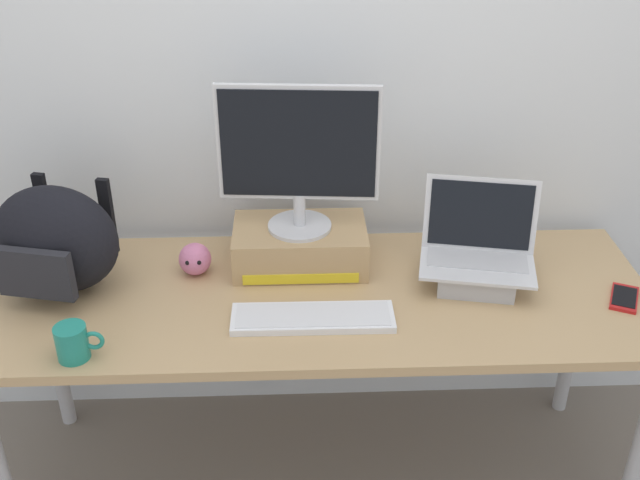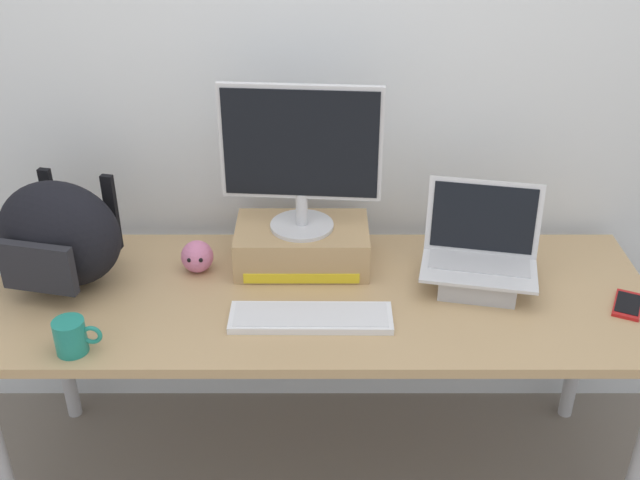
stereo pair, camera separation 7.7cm
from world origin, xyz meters
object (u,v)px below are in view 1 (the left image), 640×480
at_px(desktop_monitor, 299,155).
at_px(plush_toy, 195,259).
at_px(external_keyboard, 313,318).
at_px(messenger_backpack, 56,240).
at_px(toner_box_yellow, 300,246).
at_px(open_laptop, 477,263).
at_px(cell_phone, 624,298).
at_px(coffee_mug, 73,342).

relative_size(desktop_monitor, plush_toy, 4.77).
height_order(external_keyboard, messenger_backpack, messenger_backpack).
bearing_deg(plush_toy, external_keyboard, -37.11).
distance_m(toner_box_yellow, open_laptop, 0.54).
distance_m(desktop_monitor, cell_phone, 1.03).
distance_m(desktop_monitor, messenger_backpack, 0.74).
bearing_deg(plush_toy, desktop_monitor, 7.49).
height_order(open_laptop, coffee_mug, open_laptop).
relative_size(external_keyboard, plush_toy, 4.59).
bearing_deg(external_keyboard, messenger_backpack, 165.33).
bearing_deg(open_laptop, external_keyboard, -147.92).
relative_size(external_keyboard, messenger_backpack, 1.10).
bearing_deg(plush_toy, cell_phone, -8.82).
bearing_deg(external_keyboard, open_laptop, 21.10).
bearing_deg(external_keyboard, plush_toy, 143.33).
bearing_deg(toner_box_yellow, coffee_mug, -143.13).
height_order(coffee_mug, plush_toy, plush_toy).
bearing_deg(open_laptop, coffee_mug, -152.47).
distance_m(toner_box_yellow, cell_phone, 0.97).
bearing_deg(toner_box_yellow, plush_toy, -172.31).
height_order(toner_box_yellow, open_laptop, open_laptop).
relative_size(messenger_backpack, plush_toy, 4.17).
relative_size(open_laptop, external_keyboard, 0.82).
xyz_separation_m(desktop_monitor, coffee_mug, (-0.59, -0.44, -0.32)).
height_order(open_laptop, plush_toy, open_laptop).
bearing_deg(toner_box_yellow, cell_phone, -14.27).
bearing_deg(messenger_backpack, plush_toy, 22.65).
distance_m(desktop_monitor, plush_toy, 0.45).
relative_size(cell_phone, plush_toy, 1.59).
xyz_separation_m(desktop_monitor, external_keyboard, (0.03, -0.31, -0.36)).
bearing_deg(cell_phone, external_keyboard, -150.45).
height_order(desktop_monitor, coffee_mug, desktop_monitor).
bearing_deg(external_keyboard, cell_phone, 4.84).
bearing_deg(plush_toy, open_laptop, -5.28).
relative_size(open_laptop, cell_phone, 2.37).
bearing_deg(desktop_monitor, toner_box_yellow, 88.27).
distance_m(open_laptop, coffee_mug, 1.16).
bearing_deg(coffee_mug, messenger_backpack, 108.36).
bearing_deg(messenger_backpack, coffee_mug, -58.92).
distance_m(external_keyboard, plush_toy, 0.44).
bearing_deg(messenger_backpack, toner_box_yellow, 21.63).
distance_m(messenger_backpack, cell_phone, 1.65).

